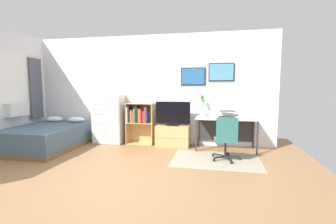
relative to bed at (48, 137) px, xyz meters
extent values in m
plane|color=#936B44|center=(2.17, -1.39, -0.26)|extent=(7.20, 7.20, 0.00)
cube|color=white|center=(2.17, 1.04, 1.09)|extent=(6.12, 0.06, 2.70)
cube|color=black|center=(3.28, 0.99, 1.41)|extent=(0.59, 0.02, 0.42)
cube|color=#285B93|center=(3.28, 0.98, 1.41)|extent=(0.55, 0.01, 0.38)
cube|color=black|center=(3.94, 0.99, 1.50)|extent=(0.59, 0.02, 0.42)
cube|color=#4C93B7|center=(3.94, 0.98, 1.50)|extent=(0.55, 0.01, 0.38)
cube|color=white|center=(-0.81, -0.09, 1.19)|extent=(0.02, 1.03, 1.48)
cube|color=silver|center=(-0.82, -0.09, 1.19)|extent=(0.01, 0.95, 1.40)
cube|color=#4C515B|center=(-0.76, 0.60, 1.12)|extent=(0.05, 0.40, 1.54)
cube|color=silver|center=(-0.72, -0.09, 0.64)|extent=(0.20, 0.52, 0.30)
cube|color=#9E937F|center=(3.86, -0.14, -0.26)|extent=(1.70, 1.20, 0.01)
cube|color=brown|center=(0.00, -0.02, -0.21)|extent=(1.47, 2.00, 0.10)
cube|color=#476075|center=(0.00, -0.02, 0.04)|extent=(1.43, 1.96, 0.42)
ellipsoid|color=white|center=(-0.33, 0.70, 0.31)|extent=(0.45, 0.30, 0.14)
ellipsoid|color=white|center=(0.28, 0.72, 0.31)|extent=(0.45, 0.30, 0.14)
cube|color=silver|center=(1.18, 0.77, 0.35)|extent=(0.74, 0.42, 1.24)
cube|color=silver|center=(1.18, 0.55, -0.14)|extent=(0.70, 0.01, 0.23)
sphere|color=#A59E8C|center=(1.18, 0.54, -0.14)|extent=(0.03, 0.03, 0.03)
cube|color=silver|center=(1.18, 0.55, 0.11)|extent=(0.70, 0.01, 0.23)
sphere|color=#A59E8C|center=(1.18, 0.54, 0.11)|extent=(0.03, 0.03, 0.03)
cube|color=silver|center=(1.18, 0.55, 0.35)|extent=(0.70, 0.01, 0.23)
sphere|color=#A59E8C|center=(1.18, 0.54, 0.35)|extent=(0.03, 0.03, 0.03)
cube|color=silver|center=(1.18, 0.55, 0.60)|extent=(0.70, 0.01, 0.23)
sphere|color=#A59E8C|center=(1.18, 0.54, 0.60)|extent=(0.03, 0.03, 0.03)
cube|color=silver|center=(1.18, 0.55, 0.85)|extent=(0.70, 0.01, 0.23)
sphere|color=#A59E8C|center=(1.18, 0.54, 0.85)|extent=(0.03, 0.03, 0.03)
cube|color=tan|center=(1.66, 0.83, 0.25)|extent=(0.02, 0.30, 1.02)
cube|color=tan|center=(2.32, 0.83, 0.25)|extent=(0.02, 0.30, 1.02)
cube|color=tan|center=(1.99, 0.83, -0.26)|extent=(0.68, 0.30, 0.02)
cube|color=tan|center=(1.99, 0.83, 0.27)|extent=(0.65, 0.30, 0.02)
cube|color=tan|center=(1.99, 0.83, 0.75)|extent=(0.65, 0.30, 0.02)
cube|color=tan|center=(1.99, 0.98, 0.25)|extent=(0.68, 0.01, 1.02)
cube|color=white|center=(1.69, 0.78, 0.47)|extent=(0.02, 0.18, 0.39)
cube|color=black|center=(1.73, 0.78, 0.48)|extent=(0.04, 0.18, 0.41)
cube|color=black|center=(1.76, 0.80, 0.42)|extent=(0.02, 0.22, 0.28)
cube|color=orange|center=(1.79, 0.78, 0.43)|extent=(0.03, 0.19, 0.32)
cube|color=#2D8C4C|center=(1.82, 0.78, 0.42)|extent=(0.02, 0.18, 0.28)
cube|color=red|center=(1.85, 0.78, 0.43)|extent=(0.02, 0.18, 0.32)
cube|color=#2D8C4C|center=(1.88, 0.78, 0.46)|extent=(0.03, 0.18, 0.36)
cube|color=black|center=(1.92, 0.80, 0.48)|extent=(0.03, 0.21, 0.41)
cube|color=black|center=(1.96, 0.78, 0.47)|extent=(0.04, 0.18, 0.38)
cube|color=orange|center=(2.01, 0.79, 0.45)|extent=(0.04, 0.21, 0.35)
cube|color=red|center=(2.04, 0.79, 0.44)|extent=(0.03, 0.19, 0.33)
cube|color=black|center=(2.08, 0.80, 0.43)|extent=(0.02, 0.22, 0.30)
cube|color=red|center=(2.11, 0.81, 0.42)|extent=(0.04, 0.24, 0.29)
cube|color=red|center=(2.15, 0.78, 0.47)|extent=(0.04, 0.18, 0.39)
cube|color=#1E519E|center=(2.19, 0.80, 0.47)|extent=(0.02, 0.21, 0.39)
cube|color=tan|center=(2.83, 0.78, -0.01)|extent=(0.80, 0.40, 0.50)
cube|color=tan|center=(2.83, 0.58, -0.01)|extent=(0.80, 0.01, 0.02)
cube|color=black|center=(2.83, 0.76, 0.25)|extent=(0.28, 0.16, 0.02)
cube|color=black|center=(2.83, 0.76, 0.28)|extent=(0.06, 0.04, 0.05)
cube|color=black|center=(2.83, 0.76, 0.55)|extent=(0.83, 0.02, 0.52)
cube|color=black|center=(2.83, 0.75, 0.55)|extent=(0.80, 0.01, 0.49)
cube|color=silver|center=(4.06, 0.67, 0.46)|extent=(1.34, 0.62, 0.03)
cube|color=#2D2D30|center=(3.43, 0.39, 0.09)|extent=(0.03, 0.03, 0.71)
cube|color=#2D2D30|center=(4.70, 0.39, 0.09)|extent=(0.03, 0.03, 0.71)
cube|color=#2D2D30|center=(3.43, 0.95, 0.09)|extent=(0.03, 0.03, 0.71)
cube|color=#2D2D30|center=(4.70, 0.95, 0.09)|extent=(0.03, 0.03, 0.71)
cube|color=#2D2D30|center=(4.06, 0.97, 0.13)|extent=(1.28, 0.02, 0.50)
cylinder|color=#232326|center=(4.32, -0.05, -0.24)|extent=(0.05, 0.05, 0.05)
cube|color=#232326|center=(4.18, -0.06, -0.20)|extent=(0.28, 0.05, 0.02)
cylinder|color=#232326|center=(4.11, 0.20, -0.24)|extent=(0.05, 0.05, 0.05)
cube|color=#232326|center=(4.08, 0.06, -0.20)|extent=(0.10, 0.28, 0.02)
cylinder|color=#232326|center=(3.80, 0.08, -0.24)|extent=(0.05, 0.05, 0.05)
cube|color=#232326|center=(3.92, 0.00, -0.20)|extent=(0.25, 0.17, 0.02)
cylinder|color=#232326|center=(3.83, -0.25, -0.24)|extent=(0.05, 0.05, 0.05)
cube|color=#232326|center=(3.93, -0.16, -0.20)|extent=(0.23, 0.20, 0.02)
cylinder|color=#232326|center=(4.15, -0.33, -0.24)|extent=(0.05, 0.05, 0.05)
cube|color=#232326|center=(4.09, -0.20, -0.20)|extent=(0.13, 0.27, 0.02)
cylinder|color=#232326|center=(4.04, -0.07, -0.03)|extent=(0.04, 0.04, 0.30)
cube|color=#2D6B66|center=(4.04, -0.07, 0.13)|extent=(0.47, 0.47, 0.03)
cube|color=#2D6B66|center=(4.05, -0.27, 0.37)|extent=(0.40, 0.06, 0.45)
cube|color=#B7B7BC|center=(4.08, 0.70, 0.48)|extent=(0.42, 0.31, 0.01)
cube|color=black|center=(4.08, 0.69, 0.49)|extent=(0.39, 0.28, 0.00)
cube|color=#B7B7BC|center=(4.10, 0.86, 0.61)|extent=(0.41, 0.29, 0.07)
cube|color=#234C5B|center=(4.10, 0.86, 0.61)|extent=(0.39, 0.27, 0.06)
ellipsoid|color=silver|center=(4.34, 0.65, 0.49)|extent=(0.06, 0.10, 0.03)
cylinder|color=silver|center=(3.52, 0.85, 0.56)|extent=(0.09, 0.09, 0.16)
cylinder|color=#3D8438|center=(3.54, 0.85, 0.68)|extent=(0.01, 0.01, 0.32)
sphere|color=#308B2C|center=(3.54, 0.85, 0.84)|extent=(0.07, 0.07, 0.07)
cylinder|color=#3D8438|center=(3.51, 0.87, 0.71)|extent=(0.01, 0.01, 0.37)
sphere|color=#308B2C|center=(3.51, 0.87, 0.89)|extent=(0.07, 0.07, 0.07)
cylinder|color=#3D8438|center=(3.51, 0.84, 0.73)|extent=(0.01, 0.01, 0.42)
sphere|color=#308B2C|center=(3.51, 0.84, 0.94)|extent=(0.07, 0.07, 0.07)
cylinder|color=silver|center=(3.67, 0.60, 0.48)|extent=(0.06, 0.06, 0.01)
cylinder|color=silver|center=(3.67, 0.60, 0.53)|extent=(0.01, 0.01, 0.10)
cone|color=silver|center=(3.67, 0.60, 0.62)|extent=(0.07, 0.07, 0.07)
camera|label=1|loc=(3.87, -4.78, 1.16)|focal=25.48mm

